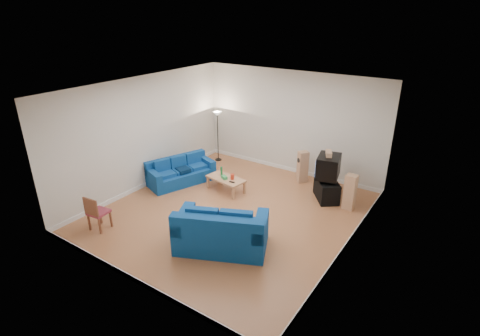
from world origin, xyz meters
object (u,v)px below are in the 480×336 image
Objects in this scene: coffee_table at (226,180)px; television at (328,166)px; sofa_three_seat at (181,173)px; tv_stand at (327,190)px; sofa_loveseat at (221,234)px.

television reaches higher than coffee_table.
television is at bearing 24.26° from coffee_table.
tv_stand is (4.07, 1.42, -0.00)m from sofa_three_seat.
sofa_loveseat is at bearing -28.73° from television.
television is (4.05, 1.43, 0.68)m from sofa_three_seat.
sofa_three_seat is at bearing 121.58° from sofa_loveseat.
coffee_table is at bearing -78.53° from television.
tv_stand is 1.04× the size of television.
sofa_three_seat is at bearing -169.36° from coffee_table.
sofa_three_seat is 0.96× the size of sofa_loveseat.
sofa_loveseat reaches higher than sofa_three_seat.
sofa_loveseat is at bearing 76.08° from sofa_three_seat.
sofa_three_seat reaches higher than tv_stand.
sofa_three_seat is 3.68m from sofa_loveseat.
sofa_loveseat is 1.87× the size of coffee_table.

